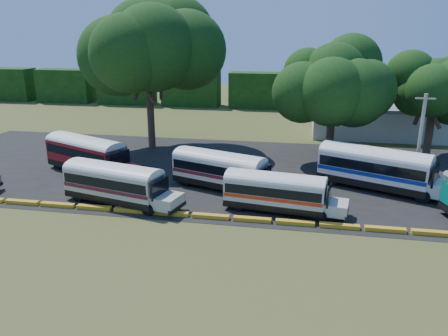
% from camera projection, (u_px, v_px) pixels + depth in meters
% --- Properties ---
extents(ground, '(160.00, 160.00, 0.00)m').
position_uv_depth(ground, '(187.00, 222.00, 30.74)').
color(ground, '#3C521B').
rests_on(ground, ground).
extents(asphalt_strip, '(64.00, 24.00, 0.02)m').
position_uv_depth(asphalt_strip, '(229.00, 171.00, 41.81)').
color(asphalt_strip, black).
rests_on(asphalt_strip, ground).
extents(curb, '(53.70, 0.45, 0.30)m').
position_uv_depth(curb, '(191.00, 215.00, 31.63)').
color(curb, gold).
rests_on(curb, ground).
extents(terminal_building, '(19.00, 9.00, 4.00)m').
position_uv_depth(terminal_building, '(386.00, 120.00, 55.17)').
color(terminal_building, beige).
rests_on(terminal_building, ground).
extents(treeline_backdrop, '(130.00, 4.00, 6.00)m').
position_uv_depth(treeline_backdrop, '(259.00, 90.00, 74.82)').
color(treeline_backdrop, black).
rests_on(treeline_backdrop, ground).
extents(bus_red, '(10.60, 6.60, 3.44)m').
position_uv_depth(bus_red, '(88.00, 152.00, 40.91)').
color(bus_red, black).
rests_on(bus_red, ground).
extents(bus_cream_west, '(9.98, 4.66, 3.19)m').
position_uv_depth(bus_cream_west, '(116.00, 181.00, 33.63)').
color(bus_cream_west, black).
rests_on(bus_cream_west, ground).
extents(bus_cream_east, '(10.02, 5.52, 3.22)m').
position_uv_depth(bus_cream_east, '(221.00, 168.00, 36.74)').
color(bus_cream_east, black).
rests_on(bus_cream_east, ground).
extents(bus_white_red, '(9.25, 3.47, 2.97)m').
position_uv_depth(bus_white_red, '(278.00, 190.00, 32.15)').
color(bus_white_red, black).
rests_on(bus_white_red, ground).
extents(bus_white_blue, '(11.13, 6.87, 3.61)m').
position_uv_depth(bus_white_blue, '(377.00, 166.00, 36.58)').
color(bus_white_blue, black).
rests_on(bus_white_blue, ground).
extents(tree_west, '(12.32, 12.32, 16.34)m').
position_uv_depth(tree_west, '(147.00, 41.00, 46.82)').
color(tree_west, '#36271B').
rests_on(tree_west, ground).
extents(tree_center, '(8.53, 8.53, 11.85)m').
position_uv_depth(tree_center, '(335.00, 75.00, 43.09)').
color(tree_center, '#36271B').
rests_on(tree_center, ground).
extents(tree_east, '(7.30, 7.30, 10.28)m').
position_uv_depth(tree_east, '(436.00, 85.00, 44.58)').
color(tree_east, '#36271B').
rests_on(tree_east, ground).
extents(utility_pole, '(1.60, 0.30, 7.95)m').
position_uv_depth(utility_pole, '(420.00, 139.00, 36.98)').
color(utility_pole, gray).
rests_on(utility_pole, ground).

